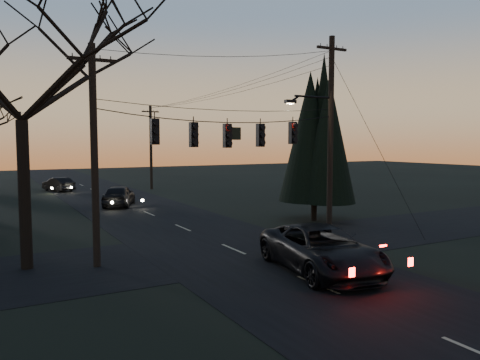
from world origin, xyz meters
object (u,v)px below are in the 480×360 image
utility_pole_far_l (23,188)px  suv_near (321,250)px  utility_pole_far_r (152,189)px  bare_tree_left (19,59)px  evergreen_right (315,139)px  sedan_oncoming_a (119,196)px  sedan_oncoming_b (58,184)px  utility_pole_right (329,237)px  utility_pole_left (97,267)px

utility_pole_far_l → suv_near: size_ratio=1.32×
utility_pole_far_r → bare_tree_left: size_ratio=0.75×
utility_pole_far_r → evergreen_right: 24.18m
sedan_oncoming_a → sedan_oncoming_b: bearing=-55.0°
suv_near → sedan_oncoming_a: suv_near is taller
utility_pole_far_r → evergreen_right: evergreen_right is taller
utility_pole_far_l → evergreen_right: (14.05, -31.52, 5.00)m
utility_pole_far_r → utility_pole_far_l: size_ratio=1.06×
utility_pole_right → evergreen_right: 7.18m
utility_pole_left → sedan_oncoming_a: size_ratio=1.80×
utility_pole_far_l → sedan_oncoming_a: (5.20, -19.34, 0.80)m
utility_pole_far_r → bare_tree_left: bare_tree_left is taller
sedan_oncoming_a → sedan_oncoming_b: sedan_oncoming_a is taller
suv_near → bare_tree_left: bearing=158.0°
utility_pole_left → utility_pole_far_r: (11.50, 28.00, 0.00)m
utility_pole_far_l → bare_tree_left: size_ratio=0.71×
evergreen_right → sedan_oncoming_a: evergreen_right is taller
utility_pole_far_r → utility_pole_far_l: bearing=145.2°
bare_tree_left → sedan_oncoming_b: bare_tree_left is taller
utility_pole_far_r → utility_pole_left: bearing=-112.3°
sedan_oncoming_a → sedan_oncoming_b: size_ratio=1.16×
utility_pole_far_r → utility_pole_far_l: 14.01m
utility_pole_left → bare_tree_left: bare_tree_left is taller
utility_pole_right → suv_near: size_ratio=1.64×
utility_pole_right → utility_pole_left: bearing=180.0°
bare_tree_left → sedan_oncoming_a: (7.59, 15.65, -7.08)m
utility_pole_right → utility_pole_far_l: utility_pole_right is taller
utility_pole_right → utility_pole_left: 11.50m
utility_pole_left → sedan_oncoming_a: bearing=72.7°
utility_pole_far_l → sedan_oncoming_a: 20.04m
bare_tree_left → suv_near: 13.18m
suv_near → utility_pole_far_l: bearing=109.3°
utility_pole_far_r → utility_pole_far_l: (-11.50, 8.00, 0.00)m
utility_pole_right → suv_near: utility_pole_right is taller
utility_pole_right → utility_pole_far_r: bearing=90.0°
utility_pole_right → sedan_oncoming_b: (-8.70, 30.27, 0.67)m
utility_pole_left → sedan_oncoming_a: 17.47m
utility_pole_right → evergreen_right: bearing=60.4°
suv_near → sedan_oncoming_b: size_ratio=1.49×
utility_pole_far_r → suv_near: size_ratio=1.40×
evergreen_right → sedan_oncoming_b: size_ratio=2.16×
bare_tree_left → evergreen_right: (16.44, 3.47, -2.88)m
utility_pole_far_r → suv_near: (-4.39, -32.81, 0.84)m
evergreen_right → sedan_oncoming_b: 28.47m
sedan_oncoming_b → evergreen_right: bearing=93.5°
utility_pole_left → bare_tree_left: (-2.39, 1.01, 7.88)m
utility_pole_far_r → sedan_oncoming_a: (-6.30, -11.34, 0.80)m
utility_pole_far_r → suv_near: utility_pole_far_r is taller
utility_pole_left → suv_near: bearing=-34.1°
suv_near → sedan_oncoming_a: (-1.91, 21.47, -0.04)m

